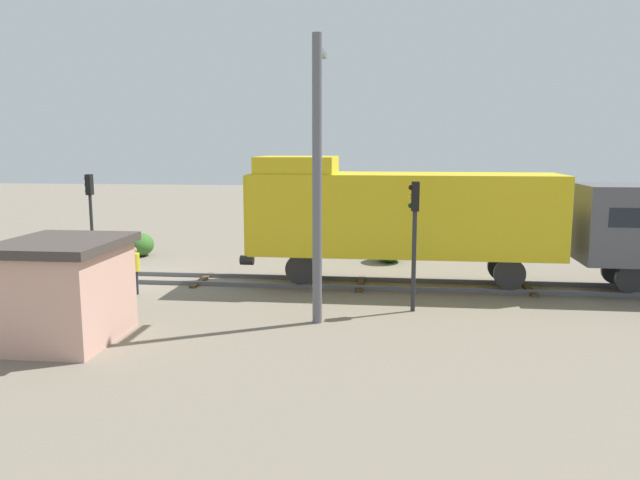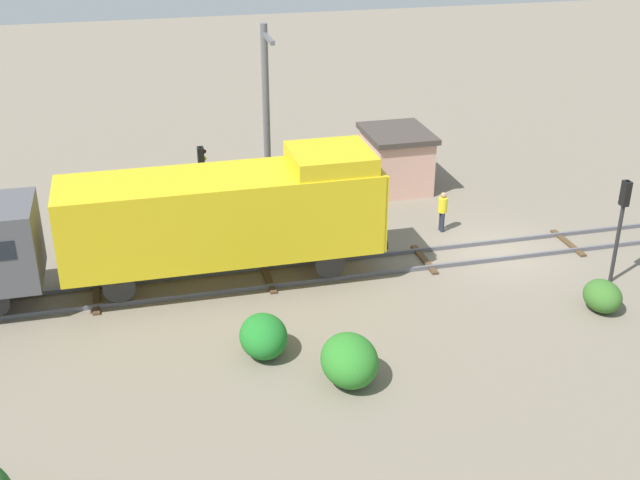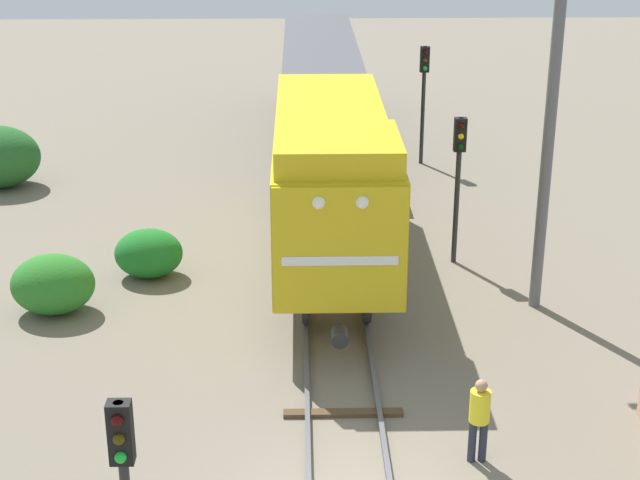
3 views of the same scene
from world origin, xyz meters
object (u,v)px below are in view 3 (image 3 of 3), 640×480
at_px(traffic_signal_near, 125,480).
at_px(catenary_mast, 546,135).
at_px(locomotive, 332,172).
at_px(passenger_car_leading, 320,75).
at_px(traffic_signal_mid, 459,163).
at_px(traffic_signal_far, 424,83).
at_px(worker_near_track, 479,414).

height_order(traffic_signal_near, catenary_mast, catenary_mast).
xyz_separation_m(locomotive, passenger_car_leading, (0.00, 13.34, -0.25)).
xyz_separation_m(locomotive, traffic_signal_near, (-3.20, -13.37, -0.05)).
height_order(traffic_signal_mid, traffic_signal_far, traffic_signal_far).
bearing_deg(worker_near_track, locomotive, 29.60).
bearing_deg(catenary_mast, traffic_signal_far, 96.28).
distance_m(passenger_car_leading, worker_near_track, 22.55).
bearing_deg(locomotive, worker_near_track, -75.12).
distance_m(traffic_signal_near, worker_near_track, 7.29).
bearing_deg(passenger_car_leading, locomotive, -90.00).
distance_m(passenger_car_leading, catenary_mast, 16.52).
bearing_deg(traffic_signal_near, traffic_signal_far, 73.68).
xyz_separation_m(traffic_signal_mid, catenary_mast, (1.54, -2.83, 1.53)).
bearing_deg(passenger_car_leading, traffic_signal_near, -96.83).
relative_size(traffic_signal_mid, traffic_signal_far, 0.96).
relative_size(passenger_car_leading, catenary_mast, 1.70).
bearing_deg(traffic_signal_far, traffic_signal_mid, -91.23).
height_order(locomotive, passenger_car_leading, locomotive).
bearing_deg(traffic_signal_mid, traffic_signal_near, -115.43).
distance_m(locomotive, passenger_car_leading, 13.34).
relative_size(traffic_signal_far, catenary_mast, 0.52).
relative_size(traffic_signal_near, worker_near_track, 2.29).
height_order(traffic_signal_mid, catenary_mast, catenary_mast).
bearing_deg(locomotive, traffic_signal_far, 69.92).
bearing_deg(passenger_car_leading, traffic_signal_mid, -75.16).
relative_size(worker_near_track, catenary_mast, 0.21).
distance_m(traffic_signal_near, traffic_signal_mid, 15.37).
height_order(passenger_car_leading, traffic_signal_mid, traffic_signal_mid).
xyz_separation_m(traffic_signal_near, traffic_signal_mid, (6.60, 13.88, 0.12)).
relative_size(passenger_car_leading, traffic_signal_mid, 3.43).
height_order(passenger_car_leading, traffic_signal_near, traffic_signal_near).
bearing_deg(passenger_car_leading, traffic_signal_far, -44.10).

